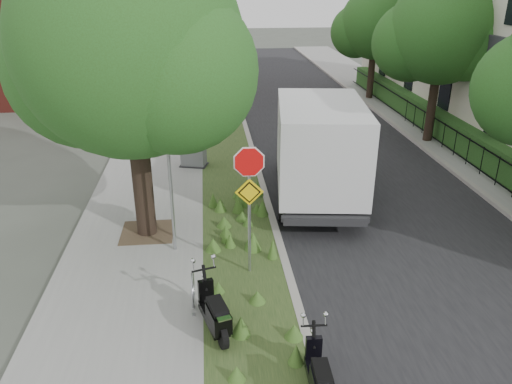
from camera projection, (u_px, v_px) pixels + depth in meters
ground at (313, 286)px, 11.44m from camera, size 120.00×120.00×0.00m
sidewalk_near at (159, 150)px, 20.14m from camera, size 3.50×60.00×0.12m
verge at (227, 148)px, 20.39m from camera, size 2.00×60.00×0.12m
kerb_near at (251, 147)px, 20.48m from camera, size 0.20×60.00×0.13m
road at (334, 145)px, 20.83m from camera, size 7.00×60.00×0.01m
kerb_far at (415, 141)px, 21.13m from camera, size 0.20×60.00×0.13m
footpath_far at (454, 140)px, 21.29m from camera, size 3.20×60.00×0.12m
street_tree_main at (127, 56)px, 11.75m from camera, size 6.21×5.54×7.66m
bare_post at (170, 176)px, 11.94m from camera, size 0.08×0.08×4.00m
bike_hoop at (193, 290)px, 10.45m from camera, size 0.06×0.78×0.77m
sign_assembly at (249, 185)px, 10.91m from camera, size 0.94×0.08×3.22m
fence_far at (433, 127)px, 20.95m from camera, size 0.04×24.00×1.00m
hedge_far at (449, 127)px, 21.02m from camera, size 1.00×24.00×1.10m
brick_building at (78, 19)px, 28.94m from camera, size 9.40×10.40×8.30m
far_tree_b at (440, 36)px, 19.49m from camera, size 4.83×4.31×6.56m
far_tree_c at (374, 27)px, 26.95m from camera, size 4.37×3.89×5.93m
scooter_near at (216, 317)px, 9.60m from camera, size 0.65×1.65×0.81m
scooter_far at (320, 381)px, 8.13m from camera, size 0.34×1.54×0.74m
box_truck at (318, 145)px, 15.28m from camera, size 3.08×6.24×2.71m
utility_cabinet at (193, 150)px, 18.09m from camera, size 1.09×0.86×1.27m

